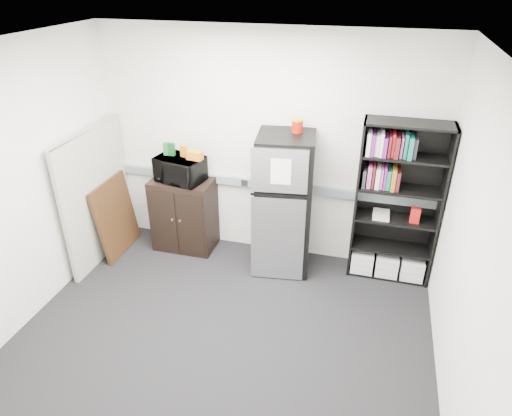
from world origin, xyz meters
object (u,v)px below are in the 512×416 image
at_px(microwave, 180,169).
at_px(refrigerator, 284,204).
at_px(bookshelf, 397,205).
at_px(cabinet, 184,214).
at_px(cubicle_partition, 97,195).

distance_m(microwave, refrigerator, 1.32).
bearing_deg(microwave, bookshelf, 12.67).
bearing_deg(microwave, cabinet, 100.84).
xyz_separation_m(cubicle_partition, refrigerator, (2.20, 0.34, 0.01)).
bearing_deg(cabinet, microwave, -90.00).
bearing_deg(bookshelf, cubicle_partition, -171.94).
bearing_deg(cubicle_partition, refrigerator, 8.80).
relative_size(bookshelf, cubicle_partition, 1.14).
xyz_separation_m(bookshelf, cabinet, (-2.51, -0.06, -0.45)).
height_order(bookshelf, refrigerator, bookshelf).
relative_size(cabinet, refrigerator, 0.57).
bearing_deg(cubicle_partition, microwave, 23.89).
xyz_separation_m(bookshelf, cubicle_partition, (-3.43, -0.49, -0.10)).
relative_size(cubicle_partition, cabinet, 1.73).
bearing_deg(bookshelf, cabinet, -178.53).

